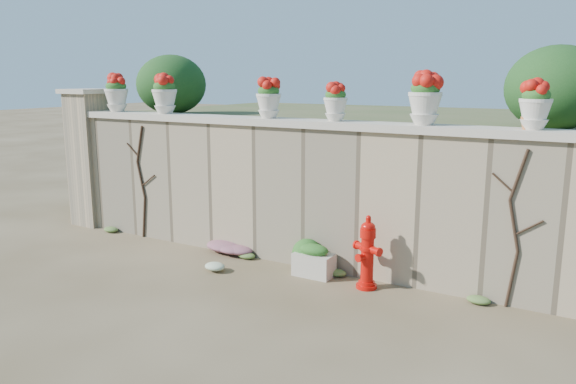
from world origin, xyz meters
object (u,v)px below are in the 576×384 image
Objects in this scene: terracotta_pot at (530,120)px; fire_hydrant at (367,252)px; planter_box at (314,261)px; urn_pot_0 at (116,93)px.

fire_hydrant is at bearing -163.88° from terracotta_pot.
fire_hydrant is 1.78× the size of planter_box.
terracotta_pot is at bearing -0.00° from urn_pot_0.
fire_hydrant is at bearing -4.39° from planter_box.
terracotta_pot is at bearing 9.90° from planter_box.
planter_box is at bearing -170.23° from terracotta_pot.
terracotta_pot reaches higher than planter_box.
terracotta_pot is (2.54, 0.44, 2.00)m from planter_box.
planter_box is 4.68m from urn_pot_0.
fire_hydrant is 2.50m from terracotta_pot.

